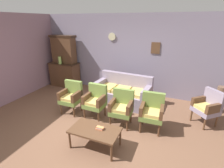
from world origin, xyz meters
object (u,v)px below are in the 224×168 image
(floral_couch, at_px, (123,93))
(coffee_table, at_px, (95,131))
(floor_vase_by_wall, at_px, (219,100))
(armchair_row_middle, at_px, (122,106))
(armchair_near_couch_end, at_px, (95,100))
(armchair_by_doorway, at_px, (71,96))
(book_stack_on_table, at_px, (100,128))
(armchair_near_cabinet, at_px, (152,111))
(wingback_chair_by_fireplace, at_px, (208,106))
(side_cabinet, at_px, (65,74))
(vase_on_cabinet, at_px, (60,60))

(floral_couch, relative_size, coffee_table, 1.77)
(floor_vase_by_wall, bearing_deg, armchair_row_middle, -145.57)
(armchair_near_couch_end, xyz_separation_m, armchair_row_middle, (0.76, -0.07, 0.00))
(armchair_by_doorway, bearing_deg, floral_couch, 43.34)
(book_stack_on_table, bearing_deg, floral_couch, 96.06)
(armchair_near_cabinet, xyz_separation_m, coffee_table, (-0.95, -1.06, -0.12))
(armchair_near_couch_end, distance_m, floor_vase_by_wall, 3.48)
(book_stack_on_table, bearing_deg, wingback_chair_by_fireplace, 39.95)
(side_cabinet, height_order, armchair_near_couch_end, side_cabinet)
(side_cabinet, bearing_deg, armchair_row_middle, -29.81)
(armchair_near_couch_end, height_order, wingback_chair_by_fireplace, same)
(floor_vase_by_wall, bearing_deg, floral_couch, -169.86)
(floral_couch, bearing_deg, wingback_chair_by_fireplace, -7.44)
(armchair_near_couch_end, xyz_separation_m, floor_vase_by_wall, (3.11, 1.55, -0.11))
(armchair_near_cabinet, bearing_deg, wingback_chair_by_fireplace, 31.30)
(wingback_chair_by_fireplace, bearing_deg, floor_vase_by_wall, 63.45)
(coffee_table, bearing_deg, armchair_near_couch_end, 117.08)
(vase_on_cabinet, distance_m, armchair_by_doorway, 2.20)
(side_cabinet, bearing_deg, floor_vase_by_wall, -1.07)
(armchair_by_doorway, distance_m, book_stack_on_table, 1.68)
(armchair_by_doorway, distance_m, armchair_row_middle, 1.51)
(armchair_near_couch_end, relative_size, armchair_near_cabinet, 1.00)
(wingback_chair_by_fireplace, relative_size, coffee_table, 0.90)
(vase_on_cabinet, relative_size, armchair_near_couch_end, 0.31)
(side_cabinet, distance_m, wingback_chair_by_fireplace, 5.03)
(armchair_row_middle, bearing_deg, armchair_by_doorway, 178.47)
(armchair_row_middle, height_order, wingback_chair_by_fireplace, same)
(vase_on_cabinet, distance_m, coffee_table, 3.82)
(armchair_near_cabinet, distance_m, floor_vase_by_wall, 2.24)
(wingback_chair_by_fireplace, height_order, book_stack_on_table, wingback_chair_by_fireplace)
(armchair_by_doorway, bearing_deg, side_cabinet, 131.54)
(vase_on_cabinet, xyz_separation_m, armchair_row_middle, (3.02, -1.53, -0.57))
(floral_couch, distance_m, wingback_chair_by_fireplace, 2.34)
(wingback_chair_by_fireplace, xyz_separation_m, coffee_table, (-2.19, -1.81, -0.12))
(vase_on_cabinet, distance_m, armchair_row_middle, 3.43)
(armchair_row_middle, bearing_deg, wingback_chair_by_fireplace, 22.85)
(floral_couch, height_order, floor_vase_by_wall, floral_couch)
(vase_on_cabinet, bearing_deg, wingback_chair_by_fireplace, -8.07)
(floor_vase_by_wall, bearing_deg, armchair_by_doorway, -157.84)
(coffee_table, bearing_deg, vase_on_cabinet, 137.97)
(floral_couch, xyz_separation_m, coffee_table, (0.13, -2.11, 0.05))
(wingback_chair_by_fireplace, relative_size, book_stack_on_table, 5.71)
(side_cabinet, bearing_deg, wingback_chair_by_fireplace, -10.16)
(coffee_table, relative_size, book_stack_on_table, 6.35)
(coffee_table, bearing_deg, book_stack_on_table, 30.07)
(side_cabinet, relative_size, armchair_by_doorway, 1.28)
(armchair_row_middle, relative_size, armchair_near_cabinet, 1.00)
(armchair_by_doorway, distance_m, floor_vase_by_wall, 4.17)
(vase_on_cabinet, distance_m, armchair_near_couch_end, 2.75)
(coffee_table, distance_m, book_stack_on_table, 0.12)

